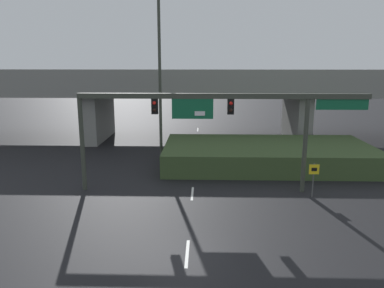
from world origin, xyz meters
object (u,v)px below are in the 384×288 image
(signal_gantry, at_px, (215,112))
(speed_limit_sign, at_px, (314,175))
(highway_light_pole_near, at_px, (160,57))
(parked_sedan_near_right, at_px, (348,165))

(signal_gantry, relative_size, speed_limit_sign, 8.42)
(signal_gantry, height_order, speed_limit_sign, signal_gantry)
(highway_light_pole_near, height_order, parked_sedan_near_right, highway_light_pole_near)
(highway_light_pole_near, bearing_deg, parked_sedan_near_right, -14.23)
(signal_gantry, distance_m, highway_light_pole_near, 9.21)
(signal_gantry, xyz_separation_m, highway_light_pole_near, (-4.18, 7.50, 3.33))
(signal_gantry, height_order, highway_light_pole_near, highway_light_pole_near)
(speed_limit_sign, xyz_separation_m, highway_light_pole_near, (-10.16, 8.45, 7.03))
(parked_sedan_near_right, bearing_deg, speed_limit_sign, -121.34)
(signal_gantry, xyz_separation_m, speed_limit_sign, (5.98, -0.95, -3.70))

